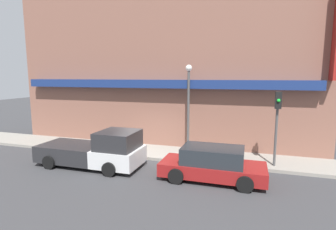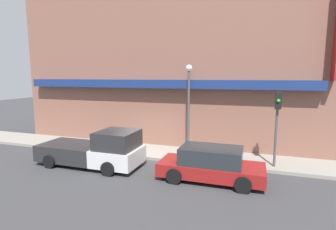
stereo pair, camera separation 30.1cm
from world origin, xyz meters
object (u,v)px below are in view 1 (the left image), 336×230
object	(u,v)px
pickup_truck	(97,151)
traffic_light	(277,116)
parked_car	(212,164)
fire_hydrant	(232,153)
street_lamp	(188,97)

from	to	relation	value
pickup_truck	traffic_light	xyz separation A→B (m)	(8.49, 2.17, 1.85)
parked_car	fire_hydrant	xyz separation A→B (m)	(0.69, 2.55, -0.19)
pickup_truck	traffic_light	distance (m)	8.95
parked_car	pickup_truck	bearing A→B (deg)	178.21
pickup_truck	street_lamp	xyz separation A→B (m)	(3.87, 3.51, 2.51)
parked_car	traffic_light	distance (m)	3.98
street_lamp	traffic_light	bearing A→B (deg)	-16.13
fire_hydrant	parked_car	bearing A→B (deg)	-105.16
pickup_truck	street_lamp	bearing A→B (deg)	43.97
pickup_truck	parked_car	distance (m)	5.78
fire_hydrant	street_lamp	size ratio (longest dim) A/B	0.15
pickup_truck	fire_hydrant	size ratio (longest dim) A/B	7.29
street_lamp	traffic_light	world-z (taller)	street_lamp
street_lamp	fire_hydrant	bearing A→B (deg)	-20.28
fire_hydrant	traffic_light	xyz separation A→B (m)	(2.02, -0.38, 2.13)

